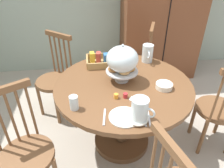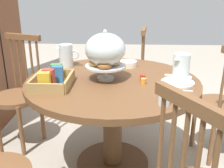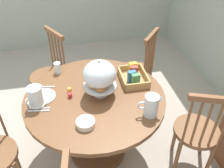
{
  "view_description": "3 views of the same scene",
  "coord_description": "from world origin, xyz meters",
  "px_view_note": "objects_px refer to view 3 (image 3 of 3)",
  "views": [
    {
      "loc": [
        -0.27,
        -1.44,
        1.74
      ],
      "look_at": [
        -0.08,
        0.08,
        0.74
      ],
      "focal_mm": 33.89,
      "sensor_mm": 36.0,
      "label": 1
    },
    {
      "loc": [
        -1.68,
        0.01,
        1.32
      ],
      "look_at": [
        -0.08,
        0.08,
        0.74
      ],
      "focal_mm": 41.3,
      "sensor_mm": 36.0,
      "label": 2
    },
    {
      "loc": [
        1.59,
        -0.09,
        2.04
      ],
      "look_at": [
        0.02,
        0.23,
        0.84
      ],
      "focal_mm": 38.38,
      "sensor_mm": 36.0,
      "label": 3
    }
  ],
  "objects_px": {
    "orange_juice_pitcher": "(36,98)",
    "china_plate_small": "(37,103)",
    "windsor_chair_facing_door": "(50,76)",
    "milk_pitcher": "(151,106)",
    "windsor_chair_near_window": "(197,133)",
    "cereal_bowl": "(86,123)",
    "dining_table": "(96,114)",
    "china_plate_large": "(42,97)",
    "drinking_glass": "(58,68)",
    "pastry_stand_with_dome": "(100,75)",
    "cereal_basket": "(133,76)",
    "windsor_chair_by_cabinet": "(137,72)"
  },
  "relations": [
    {
      "from": "orange_juice_pitcher",
      "to": "china_plate_small",
      "type": "height_order",
      "value": "orange_juice_pitcher"
    },
    {
      "from": "windsor_chair_facing_door",
      "to": "milk_pitcher",
      "type": "relative_size",
      "value": 5.05
    },
    {
      "from": "windsor_chair_near_window",
      "to": "windsor_chair_facing_door",
      "type": "distance_m",
      "value": 1.69
    },
    {
      "from": "windsor_chair_near_window",
      "to": "cereal_bowl",
      "type": "xyz_separation_m",
      "value": [
        -0.01,
        -0.95,
        0.31
      ]
    },
    {
      "from": "windsor_chair_near_window",
      "to": "cereal_bowl",
      "type": "bearing_deg",
      "value": -90.57
    },
    {
      "from": "dining_table",
      "to": "china_plate_small",
      "type": "distance_m",
      "value": 0.53
    },
    {
      "from": "milk_pitcher",
      "to": "china_plate_large",
      "type": "distance_m",
      "value": 0.91
    },
    {
      "from": "orange_juice_pitcher",
      "to": "china_plate_small",
      "type": "distance_m",
      "value": 0.07
    },
    {
      "from": "china_plate_large",
      "to": "milk_pitcher",
      "type": "bearing_deg",
      "value": 65.42
    },
    {
      "from": "dining_table",
      "to": "drinking_glass",
      "type": "distance_m",
      "value": 0.57
    },
    {
      "from": "pastry_stand_with_dome",
      "to": "orange_juice_pitcher",
      "type": "xyz_separation_m",
      "value": [
        0.04,
        -0.52,
        -0.12
      ]
    },
    {
      "from": "milk_pitcher",
      "to": "pastry_stand_with_dome",
      "type": "bearing_deg",
      "value": -133.25
    },
    {
      "from": "cereal_basket",
      "to": "china_plate_large",
      "type": "bearing_deg",
      "value": -83.82
    },
    {
      "from": "windsor_chair_near_window",
      "to": "cereal_basket",
      "type": "bearing_deg",
      "value": -137.13
    },
    {
      "from": "cereal_basket",
      "to": "china_plate_small",
      "type": "height_order",
      "value": "cereal_basket"
    },
    {
      "from": "pastry_stand_with_dome",
      "to": "milk_pitcher",
      "type": "distance_m",
      "value": 0.48
    },
    {
      "from": "cereal_bowl",
      "to": "drinking_glass",
      "type": "xyz_separation_m",
      "value": [
        -0.74,
        -0.18,
        0.03
      ]
    },
    {
      "from": "windsor_chair_facing_door",
      "to": "china_plate_small",
      "type": "distance_m",
      "value": 0.87
    },
    {
      "from": "china_plate_large",
      "to": "drinking_glass",
      "type": "relative_size",
      "value": 2.0
    },
    {
      "from": "orange_juice_pitcher",
      "to": "cereal_basket",
      "type": "xyz_separation_m",
      "value": [
        -0.18,
        0.85,
        -0.04
      ]
    },
    {
      "from": "windsor_chair_by_cabinet",
      "to": "china_plate_small",
      "type": "bearing_deg",
      "value": -56.76
    },
    {
      "from": "pastry_stand_with_dome",
      "to": "windsor_chair_facing_door",
      "type": "bearing_deg",
      "value": -149.03
    },
    {
      "from": "cereal_bowl",
      "to": "drinking_glass",
      "type": "relative_size",
      "value": 1.27
    },
    {
      "from": "pastry_stand_with_dome",
      "to": "cereal_basket",
      "type": "distance_m",
      "value": 0.4
    },
    {
      "from": "milk_pitcher",
      "to": "china_plate_small",
      "type": "xyz_separation_m",
      "value": [
        -0.29,
        -0.86,
        -0.06
      ]
    },
    {
      "from": "pastry_stand_with_dome",
      "to": "cereal_bowl",
      "type": "height_order",
      "value": "pastry_stand_with_dome"
    },
    {
      "from": "windsor_chair_by_cabinet",
      "to": "windsor_chair_near_window",
      "type": "bearing_deg",
      "value": 13.58
    },
    {
      "from": "windsor_chair_facing_door",
      "to": "orange_juice_pitcher",
      "type": "relative_size",
      "value": 5.45
    },
    {
      "from": "windsor_chair_near_window",
      "to": "china_plate_small",
      "type": "height_order",
      "value": "windsor_chair_near_window"
    },
    {
      "from": "pastry_stand_with_dome",
      "to": "drinking_glass",
      "type": "xyz_separation_m",
      "value": [
        -0.41,
        -0.34,
        -0.14
      ]
    },
    {
      "from": "cereal_bowl",
      "to": "windsor_chair_near_window",
      "type": "bearing_deg",
      "value": 89.43
    },
    {
      "from": "cereal_basket",
      "to": "china_plate_small",
      "type": "xyz_separation_m",
      "value": [
        0.17,
        -0.85,
        -0.02
      ]
    },
    {
      "from": "dining_table",
      "to": "windsor_chair_by_cabinet",
      "type": "height_order",
      "value": "windsor_chair_by_cabinet"
    },
    {
      "from": "china_plate_small",
      "to": "drinking_glass",
      "type": "xyz_separation_m",
      "value": [
        -0.43,
        0.18,
        0.04
      ]
    },
    {
      "from": "orange_juice_pitcher",
      "to": "cereal_basket",
      "type": "height_order",
      "value": "orange_juice_pitcher"
    },
    {
      "from": "dining_table",
      "to": "milk_pitcher",
      "type": "relative_size",
      "value": 6.23
    },
    {
      "from": "windsor_chair_facing_door",
      "to": "cereal_bowl",
      "type": "distance_m",
      "value": 1.2
    },
    {
      "from": "dining_table",
      "to": "windsor_chair_facing_door",
      "type": "height_order",
      "value": "windsor_chair_facing_door"
    },
    {
      "from": "dining_table",
      "to": "orange_juice_pitcher",
      "type": "height_order",
      "value": "orange_juice_pitcher"
    },
    {
      "from": "dining_table",
      "to": "orange_juice_pitcher",
      "type": "distance_m",
      "value": 0.56
    },
    {
      "from": "dining_table",
      "to": "drinking_glass",
      "type": "relative_size",
      "value": 10.93
    },
    {
      "from": "cereal_basket",
      "to": "windsor_chair_by_cabinet",
      "type": "bearing_deg",
      "value": 158.32
    },
    {
      "from": "pastry_stand_with_dome",
      "to": "china_plate_large",
      "type": "xyz_separation_m",
      "value": [
        -0.06,
        -0.49,
        -0.19
      ]
    },
    {
      "from": "cereal_basket",
      "to": "cereal_bowl",
      "type": "bearing_deg",
      "value": -45.89
    },
    {
      "from": "pastry_stand_with_dome",
      "to": "drinking_glass",
      "type": "relative_size",
      "value": 3.13
    },
    {
      "from": "milk_pitcher",
      "to": "china_plate_small",
      "type": "bearing_deg",
      "value": -108.9
    },
    {
      "from": "dining_table",
      "to": "windsor_chair_by_cabinet",
      "type": "xyz_separation_m",
      "value": [
        -0.68,
        0.59,
        -0.07
      ]
    },
    {
      "from": "pastry_stand_with_dome",
      "to": "milk_pitcher",
      "type": "bearing_deg",
      "value": 46.75
    },
    {
      "from": "pastry_stand_with_dome",
      "to": "drinking_glass",
      "type": "bearing_deg",
      "value": -139.65
    },
    {
      "from": "orange_juice_pitcher",
      "to": "cereal_bowl",
      "type": "bearing_deg",
      "value": 50.3
    }
  ]
}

